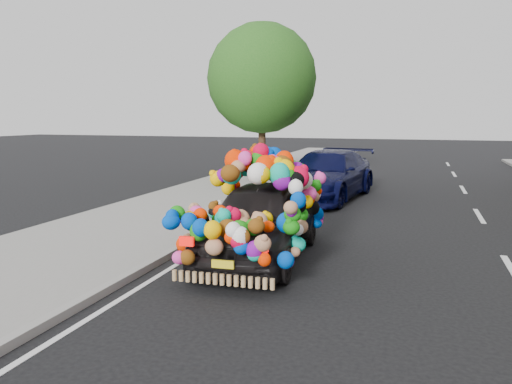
# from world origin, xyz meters

# --- Properties ---
(ground) EXTENTS (100.00, 100.00, 0.00)m
(ground) POSITION_xyz_m (0.00, 0.00, 0.00)
(ground) COLOR black
(ground) RESTS_ON ground
(sidewalk) EXTENTS (4.00, 60.00, 0.12)m
(sidewalk) POSITION_xyz_m (-4.30, 0.00, 0.06)
(sidewalk) COLOR gray
(sidewalk) RESTS_ON ground
(kerb) EXTENTS (0.15, 60.00, 0.13)m
(kerb) POSITION_xyz_m (-2.35, 0.00, 0.07)
(kerb) COLOR gray
(kerb) RESTS_ON ground
(tree_near_sidewalk) EXTENTS (4.20, 4.20, 6.13)m
(tree_near_sidewalk) POSITION_xyz_m (-3.80, 9.50, 4.02)
(tree_near_sidewalk) COLOR #332114
(tree_near_sidewalk) RESTS_ON ground
(plush_art_car) EXTENTS (2.20, 4.43, 2.06)m
(plush_art_car) POSITION_xyz_m (-0.74, -0.48, 1.05)
(plush_art_car) COLOR black
(plush_art_car) RESTS_ON ground
(navy_sedan) EXTENTS (2.86, 5.48, 1.52)m
(navy_sedan) POSITION_xyz_m (-0.75, 6.60, 0.76)
(navy_sedan) COLOR black
(navy_sedan) RESTS_ON ground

